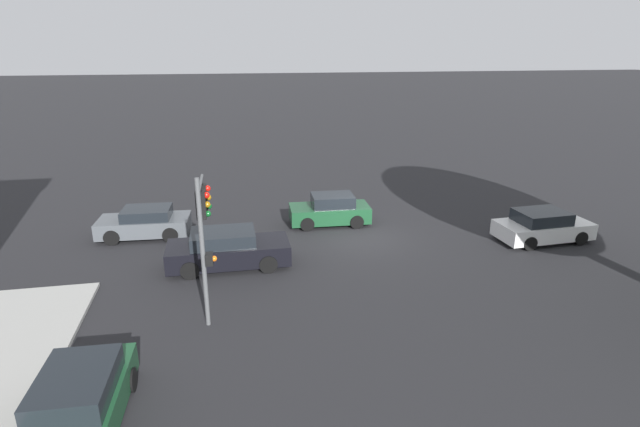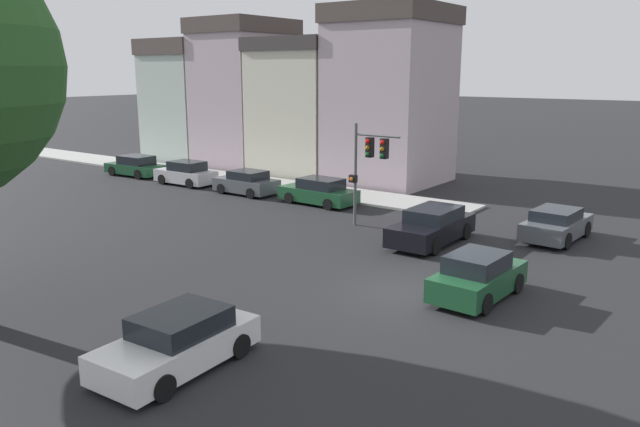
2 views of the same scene
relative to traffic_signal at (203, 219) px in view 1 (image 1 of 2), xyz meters
The scene contains 7 objects.
ground_plane 9.34m from the traffic_signal, 139.72° to the right, with size 300.00×300.00×0.00m, color black.
traffic_signal is the anchor object (origin of this frame).
crossing_car_0 9.94m from the traffic_signal, 126.61° to the right, with size 3.96×1.99×1.50m.
crossing_car_1 4.46m from the traffic_signal, 100.49° to the right, with size 4.77×2.04×1.50m.
crossing_car_2 8.63m from the traffic_signal, 68.72° to the right, with size 4.16×2.14×1.38m.
crossing_car_3 15.32m from the traffic_signal, 165.81° to the right, with size 4.24×2.14×1.41m.
parked_car_0 6.24m from the traffic_signal, 59.89° to the left, with size 2.04×4.42×1.44m.
Camera 1 is at (5.95, 20.68, 8.35)m, focal length 28.00 mm.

